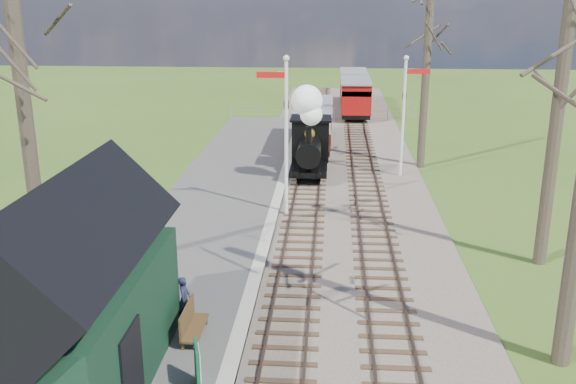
{
  "coord_description": "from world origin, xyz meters",
  "views": [
    {
      "loc": [
        1.02,
        -7.69,
        8.29
      ],
      "look_at": [
        -0.5,
        14.05,
        1.6
      ],
      "focal_mm": 40.0,
      "sensor_mm": 36.0,
      "label": 1
    }
  ],
  "objects_px": {
    "semaphore_far": "(405,107)",
    "person": "(184,299)",
    "coach": "(314,123)",
    "sign_board": "(198,367)",
    "locomotive": "(310,136)",
    "bench": "(190,322)",
    "red_carriage_a": "(355,97)",
    "station_shed": "(72,299)",
    "red_carriage_b": "(353,86)",
    "semaphore_near": "(284,125)"
  },
  "relations": [
    {
      "from": "sign_board",
      "to": "red_carriage_a",
      "type": "bearing_deg",
      "value": 82.52
    },
    {
      "from": "station_shed",
      "to": "semaphore_near",
      "type": "xyz_separation_m",
      "value": [
        3.53,
        12.0,
        1.35
      ]
    },
    {
      "from": "station_shed",
      "to": "locomotive",
      "type": "xyz_separation_m",
      "value": [
        4.29,
        17.54,
        -0.23
      ]
    },
    {
      "from": "station_shed",
      "to": "sign_board",
      "type": "bearing_deg",
      "value": 2.55
    },
    {
      "from": "coach",
      "to": "bench",
      "type": "distance_m",
      "value": 21.5
    },
    {
      "from": "semaphore_far",
      "to": "station_shed",
      "type": "bearing_deg",
      "value": -115.72
    },
    {
      "from": "red_carriage_b",
      "to": "sign_board",
      "type": "relative_size",
      "value": 5.02
    },
    {
      "from": "sign_board",
      "to": "bench",
      "type": "xyz_separation_m",
      "value": [
        -0.62,
        2.13,
        -0.12
      ]
    },
    {
      "from": "semaphore_far",
      "to": "person",
      "type": "bearing_deg",
      "value": -115.29
    },
    {
      "from": "red_carriage_a",
      "to": "semaphore_far",
      "type": "bearing_deg",
      "value": -83.33
    },
    {
      "from": "semaphore_near",
      "to": "red_carriage_b",
      "type": "distance_m",
      "value": 26.97
    },
    {
      "from": "coach",
      "to": "sign_board",
      "type": "xyz_separation_m",
      "value": [
        -1.74,
        -23.49,
        -0.78
      ]
    },
    {
      "from": "semaphore_near",
      "to": "locomotive",
      "type": "xyz_separation_m",
      "value": [
        0.76,
        5.54,
        -1.59
      ]
    },
    {
      "from": "semaphore_far",
      "to": "locomotive",
      "type": "bearing_deg",
      "value": -173.95
    },
    {
      "from": "station_shed",
      "to": "person",
      "type": "distance_m",
      "value": 3.75
    },
    {
      "from": "locomotive",
      "to": "coach",
      "type": "bearing_deg",
      "value": 89.89
    },
    {
      "from": "sign_board",
      "to": "bench",
      "type": "bearing_deg",
      "value": 106.27
    },
    {
      "from": "station_shed",
      "to": "locomotive",
      "type": "bearing_deg",
      "value": 76.27
    },
    {
      "from": "semaphore_far",
      "to": "person",
      "type": "distance_m",
      "value": 16.73
    },
    {
      "from": "semaphore_near",
      "to": "person",
      "type": "bearing_deg",
      "value": -102.11
    },
    {
      "from": "semaphore_far",
      "to": "sign_board",
      "type": "distance_m",
      "value": 19.09
    },
    {
      "from": "locomotive",
      "to": "coach",
      "type": "xyz_separation_m",
      "value": [
        0.01,
        6.06,
        -0.54
      ]
    },
    {
      "from": "station_shed",
      "to": "person",
      "type": "height_order",
      "value": "station_shed"
    },
    {
      "from": "bench",
      "to": "person",
      "type": "height_order",
      "value": "person"
    },
    {
      "from": "semaphore_far",
      "to": "red_carriage_a",
      "type": "xyz_separation_m",
      "value": [
        -1.77,
        15.17,
        -1.84
      ]
    },
    {
      "from": "semaphore_near",
      "to": "red_carriage_a",
      "type": "height_order",
      "value": "semaphore_near"
    },
    {
      "from": "bench",
      "to": "locomotive",
      "type": "bearing_deg",
      "value": 81.25
    },
    {
      "from": "station_shed",
      "to": "coach",
      "type": "relative_size",
      "value": 0.89
    },
    {
      "from": "semaphore_near",
      "to": "red_carriage_a",
      "type": "xyz_separation_m",
      "value": [
        3.37,
        21.17,
        -2.11
      ]
    },
    {
      "from": "bench",
      "to": "semaphore_near",
      "type": "bearing_deg",
      "value": 80.71
    },
    {
      "from": "locomotive",
      "to": "bench",
      "type": "xyz_separation_m",
      "value": [
        -2.35,
        -15.29,
        -1.45
      ]
    },
    {
      "from": "locomotive",
      "to": "bench",
      "type": "bearing_deg",
      "value": -98.75
    },
    {
      "from": "bench",
      "to": "coach",
      "type": "bearing_deg",
      "value": 83.68
    },
    {
      "from": "locomotive",
      "to": "sign_board",
      "type": "xyz_separation_m",
      "value": [
        -1.73,
        -17.42,
        -1.32
      ]
    },
    {
      "from": "station_shed",
      "to": "red_carriage_a",
      "type": "height_order",
      "value": "station_shed"
    },
    {
      "from": "semaphore_near",
      "to": "semaphore_far",
      "type": "relative_size",
      "value": 1.09
    },
    {
      "from": "coach",
      "to": "semaphore_near",
      "type": "bearing_deg",
      "value": -93.79
    },
    {
      "from": "semaphore_near",
      "to": "sign_board",
      "type": "xyz_separation_m",
      "value": [
        -0.97,
        -11.89,
        -2.91
      ]
    },
    {
      "from": "red_carriage_a",
      "to": "sign_board",
      "type": "distance_m",
      "value": 33.36
    },
    {
      "from": "coach",
      "to": "bench",
      "type": "xyz_separation_m",
      "value": [
        -2.36,
        -21.35,
        -0.9
      ]
    },
    {
      "from": "locomotive",
      "to": "person",
      "type": "bearing_deg",
      "value": -100.47
    },
    {
      "from": "locomotive",
      "to": "red_carriage_a",
      "type": "relative_size",
      "value": 0.85
    },
    {
      "from": "bench",
      "to": "person",
      "type": "distance_m",
      "value": 0.9
    },
    {
      "from": "red_carriage_b",
      "to": "sign_board",
      "type": "height_order",
      "value": "red_carriage_b"
    },
    {
      "from": "person",
      "to": "red_carriage_b",
      "type": "bearing_deg",
      "value": -6.51
    },
    {
      "from": "coach",
      "to": "bench",
      "type": "bearing_deg",
      "value": -96.32
    },
    {
      "from": "bench",
      "to": "person",
      "type": "bearing_deg",
      "value": 111.9
    },
    {
      "from": "locomotive",
      "to": "bench",
      "type": "relative_size",
      "value": 3.03
    },
    {
      "from": "red_carriage_a",
      "to": "bench",
      "type": "bearing_deg",
      "value": -99.12
    },
    {
      "from": "locomotive",
      "to": "coach",
      "type": "distance_m",
      "value": 6.09
    }
  ]
}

